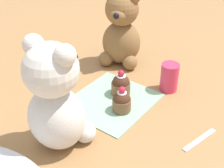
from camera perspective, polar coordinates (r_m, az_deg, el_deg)
ground_plane at (r=0.84m, az=0.00°, el=-3.19°), size 4.00×4.00×0.00m
knitted_placemat at (r=0.84m, az=0.00°, el=-3.02°), size 0.20×0.22×0.01m
teddy_bear_cream at (r=0.66m, az=-10.19°, el=-2.72°), size 0.14×0.14×0.26m
teddy_bear_tan at (r=0.98m, az=1.71°, el=9.69°), size 0.15×0.14×0.24m
cupcake_near_cream_bear at (r=0.79m, az=1.79°, el=-3.14°), size 0.05×0.05×0.07m
cupcake_near_tan_bear at (r=0.85m, az=1.56°, el=-0.11°), size 0.05×0.05×0.07m
juice_glass at (r=0.88m, az=10.44°, el=1.23°), size 0.05×0.05×0.08m
teaspoon at (r=0.75m, az=15.63°, el=-9.86°), size 0.04×0.11×0.01m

